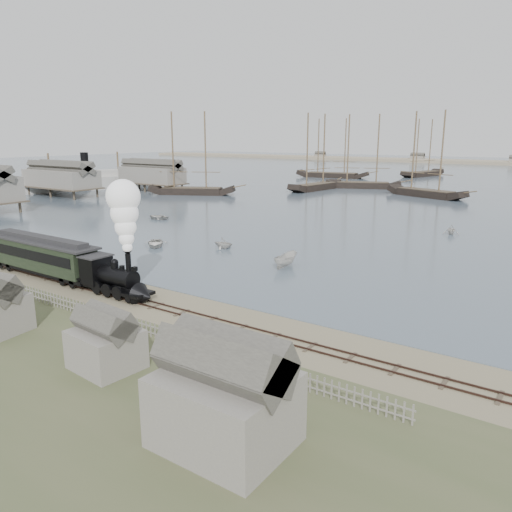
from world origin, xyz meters
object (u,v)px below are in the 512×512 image
Objects in this scene: locomotive at (121,247)px; beached_dinghy at (69,270)px; passenger_coach at (43,255)px; steamship at (85,171)px.

locomotive is 12.36m from beached_dinghy.
passenger_coach reaches higher than beached_dinghy.
locomotive is 0.23× the size of steamship.
beached_dinghy is (0.89, 2.29, -1.98)m from passenger_coach.
passenger_coach is 89.35m from steamship.
passenger_coach is 4.34× the size of beached_dinghy.
steamship is (-69.68, 54.68, 4.60)m from beached_dinghy.
locomotive is at bearing -63.33° from beached_dinghy.
steamship is (-68.79, 56.97, 2.62)m from passenger_coach.
steamship reaches higher than passenger_coach.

